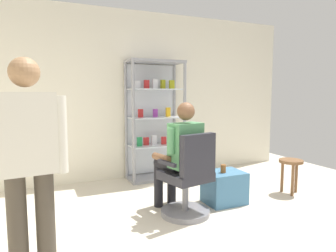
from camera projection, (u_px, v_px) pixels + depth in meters
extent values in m
cube|color=silver|center=(126.00, 95.00, 4.94)|extent=(6.00, 0.10, 2.70)
cylinder|color=gray|center=(134.00, 123.00, 4.52)|extent=(0.05, 0.05, 1.90)
cylinder|color=gray|center=(185.00, 121.00, 4.86)|extent=(0.05, 0.05, 1.90)
cylinder|color=gray|center=(126.00, 121.00, 4.88)|extent=(0.05, 0.05, 1.90)
cylinder|color=gray|center=(174.00, 119.00, 5.22)|extent=(0.05, 0.05, 1.90)
cube|color=gray|center=(155.00, 62.00, 4.77)|extent=(0.90, 0.45, 0.04)
cube|color=gray|center=(156.00, 177.00, 4.97)|extent=(0.90, 0.45, 0.04)
cube|color=silver|center=(151.00, 120.00, 5.07)|extent=(0.84, 0.02, 1.80)
cube|color=silver|center=(155.00, 145.00, 4.91)|extent=(0.82, 0.39, 0.02)
cube|color=#268C4C|center=(139.00, 142.00, 4.77)|extent=(0.08, 0.04, 0.14)
cube|color=red|center=(146.00, 141.00, 4.88)|extent=(0.09, 0.06, 0.12)
cube|color=silver|center=(154.00, 140.00, 4.94)|extent=(0.09, 0.05, 0.15)
cube|color=red|center=(164.00, 140.00, 4.96)|extent=(0.09, 0.05, 0.12)
cube|color=#999919|center=(172.00, 139.00, 5.04)|extent=(0.08, 0.05, 0.13)
cube|color=silver|center=(155.00, 117.00, 4.86)|extent=(0.82, 0.39, 0.02)
cube|color=red|center=(141.00, 113.00, 4.79)|extent=(0.08, 0.05, 0.13)
cube|color=purple|center=(155.00, 113.00, 4.88)|extent=(0.07, 0.04, 0.13)
cube|color=gold|center=(168.00, 112.00, 4.98)|extent=(0.08, 0.04, 0.15)
cube|color=silver|center=(155.00, 89.00, 4.82)|extent=(0.82, 0.39, 0.02)
cube|color=silver|center=(138.00, 85.00, 4.72)|extent=(0.09, 0.05, 0.12)
cube|color=red|center=(147.00, 84.00, 4.76)|extent=(0.08, 0.04, 0.13)
cube|color=silver|center=(155.00, 84.00, 4.79)|extent=(0.08, 0.05, 0.16)
cube|color=#999919|center=(163.00, 84.00, 4.89)|extent=(0.08, 0.05, 0.14)
cube|color=#999919|center=(172.00, 84.00, 4.92)|extent=(0.09, 0.04, 0.14)
cylinder|color=slate|center=(185.00, 212.00, 3.49)|extent=(0.56, 0.56, 0.06)
cylinder|color=slate|center=(185.00, 195.00, 3.46)|extent=(0.07, 0.07, 0.41)
cube|color=#26262D|center=(185.00, 176.00, 3.44)|extent=(0.57, 0.57, 0.10)
cube|color=#26262D|center=(198.00, 155.00, 3.24)|extent=(0.45, 0.17, 0.45)
cube|color=#26262D|center=(203.00, 157.00, 3.57)|extent=(0.10, 0.30, 0.04)
cube|color=#26262D|center=(167.00, 163.00, 3.27)|extent=(0.10, 0.30, 0.04)
cylinder|color=black|center=(181.00, 163.00, 3.65)|extent=(0.22, 0.42, 0.14)
cylinder|color=black|center=(172.00, 181.00, 3.84)|extent=(0.11, 0.11, 0.56)
cylinder|color=black|center=(168.00, 165.00, 3.53)|extent=(0.22, 0.42, 0.14)
cylinder|color=black|center=(158.00, 184.00, 3.72)|extent=(0.11, 0.11, 0.56)
cube|color=#4C8C59|center=(186.00, 145.00, 3.40)|extent=(0.40, 0.29, 0.50)
sphere|color=brown|center=(186.00, 111.00, 3.36)|extent=(0.20, 0.20, 0.20)
cylinder|color=#4C8C59|center=(199.00, 137.00, 3.51)|extent=(0.09, 0.09, 0.28)
cylinder|color=brown|center=(189.00, 154.00, 3.68)|extent=(0.14, 0.31, 0.08)
cylinder|color=#4C8C59|center=(171.00, 141.00, 3.28)|extent=(0.09, 0.09, 0.28)
cylinder|color=brown|center=(162.00, 158.00, 3.45)|extent=(0.14, 0.31, 0.08)
cube|color=teal|center=(224.00, 187.00, 3.85)|extent=(0.48, 0.39, 0.40)
cylinder|color=brown|center=(223.00, 169.00, 3.79)|extent=(0.07, 0.07, 0.10)
cylinder|color=#3F382D|center=(18.00, 235.00, 2.08)|extent=(0.13, 0.13, 0.85)
cylinder|color=#3F382D|center=(46.00, 229.00, 2.17)|extent=(0.13, 0.13, 0.85)
cylinder|color=beige|center=(61.00, 134.00, 2.16)|extent=(0.09, 0.09, 0.55)
cube|color=beige|center=(27.00, 133.00, 2.05)|extent=(0.38, 0.26, 0.55)
sphere|color=#99704C|center=(24.00, 72.00, 2.00)|extent=(0.20, 0.20, 0.20)
cylinder|color=brown|center=(291.00, 161.00, 4.19)|extent=(0.32, 0.32, 0.04)
cylinder|color=brown|center=(296.00, 177.00, 4.26)|extent=(0.04, 0.04, 0.44)
cylinder|color=brown|center=(282.00, 177.00, 4.28)|extent=(0.04, 0.04, 0.44)
cylinder|color=brown|center=(293.00, 180.00, 4.11)|extent=(0.04, 0.04, 0.44)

